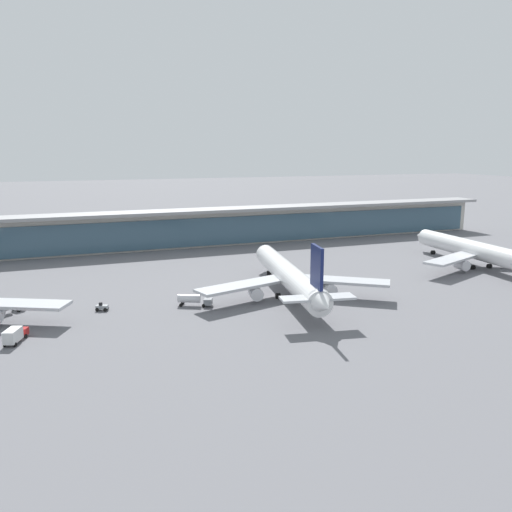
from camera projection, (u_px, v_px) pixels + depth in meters
ground_plane at (275, 296)px, 138.61m from camera, size 1200.00×1200.00×0.00m
airliner_centre_stand at (289, 276)px, 137.14m from camera, size 50.93×66.99×17.91m
airliner_right_stand at (479, 251)px, 170.71m from camera, size 51.61×67.29×17.91m
service_truck_near_nose_grey at (102, 307)px, 125.48m from camera, size 3.29×2.66×2.05m
service_truck_under_wing_grey at (193, 299)px, 129.15m from camera, size 8.72×5.78×2.95m
service_truck_mid_apron_white at (5, 308)px, 122.29m from camera, size 8.19×7.03×2.95m
service_truck_on_taxiway_red at (15, 335)px, 104.33m from camera, size 4.74×7.64×3.10m
terminal_building at (198, 227)px, 209.31m from camera, size 272.69×12.80×15.20m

